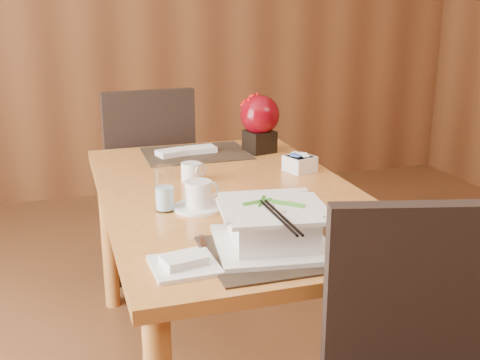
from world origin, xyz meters
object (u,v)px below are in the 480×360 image
object	(u,v)px
water_glass	(165,189)
sugar_caddy	(300,164)
creamer_jug	(191,172)
dining_table	(232,217)
far_chair	(147,172)
bread_plate	(184,265)
berry_decor	(260,120)
coffee_cup	(199,197)
soup_setting	(272,227)

from	to	relation	value
water_glass	sugar_caddy	world-z (taller)	water_glass
water_glass	creamer_jug	xyz separation A→B (m)	(0.15, 0.29, -0.04)
dining_table	far_chair	world-z (taller)	far_chair
sugar_caddy	bread_plate	xyz separation A→B (m)	(-0.63, -0.73, -0.03)
water_glass	creamer_jug	size ratio (longest dim) A/B	1.53
dining_table	berry_decor	world-z (taller)	berry_decor
water_glass	coffee_cup	bearing A→B (deg)	-9.02
sugar_caddy	bread_plate	distance (m)	0.96
creamer_jug	far_chair	distance (m)	0.85
soup_setting	sugar_caddy	size ratio (longest dim) A/B	3.40
water_glass	berry_decor	xyz separation A→B (m)	(0.54, 0.63, 0.07)
bread_plate	soup_setting	bearing A→B (deg)	11.24
sugar_caddy	bread_plate	world-z (taller)	sugar_caddy
bread_plate	far_chair	world-z (taller)	far_chair
far_chair	soup_setting	bearing A→B (deg)	91.51
soup_setting	far_chair	xyz separation A→B (m)	(-0.12, 1.50, -0.25)
dining_table	coffee_cup	size ratio (longest dim) A/B	9.06
soup_setting	creamer_jug	distance (m)	0.68
dining_table	bread_plate	world-z (taller)	bread_plate
creamer_jug	bread_plate	distance (m)	0.75
soup_setting	water_glass	distance (m)	0.45
water_glass	creamer_jug	bearing A→B (deg)	62.31
water_glass	dining_table	bearing A→B (deg)	25.64
sugar_caddy	far_chair	bearing A→B (deg)	121.01
soup_setting	sugar_caddy	distance (m)	0.78
water_glass	sugar_caddy	bearing A→B (deg)	26.41
creamer_jug	far_chair	size ratio (longest dim) A/B	0.10
coffee_cup	dining_table	bearing A→B (deg)	42.83
soup_setting	sugar_caddy	world-z (taller)	soup_setting
water_glass	far_chair	world-z (taller)	far_chair
creamer_jug	bread_plate	bearing A→B (deg)	-125.70
creamer_jug	far_chair	xyz separation A→B (m)	(-0.05, 0.82, -0.23)
dining_table	water_glass	world-z (taller)	water_glass
dining_table	berry_decor	xyz separation A→B (m)	(0.28, 0.51, 0.24)
dining_table	soup_setting	distance (m)	0.54
coffee_cup	water_glass	xyz separation A→B (m)	(-0.11, 0.02, 0.03)
water_glass	far_chair	xyz separation A→B (m)	(0.10, 1.11, -0.27)
dining_table	coffee_cup	world-z (taller)	coffee_cup
water_glass	soup_setting	bearing A→B (deg)	-59.79
bread_plate	berry_decor	bearing A→B (deg)	61.85
sugar_caddy	berry_decor	distance (m)	0.36
water_glass	bread_plate	size ratio (longest dim) A/B	0.89
soup_setting	coffee_cup	distance (m)	0.39
bread_plate	far_chair	bearing A→B (deg)	85.08
soup_setting	dining_table	bearing A→B (deg)	94.07
dining_table	coffee_cup	distance (m)	0.25
dining_table	soup_setting	size ratio (longest dim) A/B	4.33
dining_table	water_glass	distance (m)	0.34
coffee_cup	creamer_jug	world-z (taller)	coffee_cup
soup_setting	far_chair	world-z (taller)	far_chair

